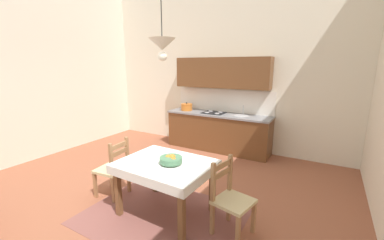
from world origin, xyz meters
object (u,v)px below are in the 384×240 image
Objects in this scene: pendant_lamp at (162,45)px; dining_chair_window_side at (231,199)px; kitchen_cabinetry at (219,115)px; fruit_bowl at (171,160)px; dining_chair_tv_side at (113,169)px; dining_table at (166,172)px.

dining_chair_window_side is at bearing 7.49° from pendant_lamp.
pendant_lamp is at bearing -80.30° from kitchen_cabinetry.
dining_chair_window_side reaches higher than fruit_bowl.
dining_chair_tv_side reaches higher than fruit_bowl.
kitchen_cabinetry is 2.70× the size of dining_chair_tv_side.
fruit_bowl is at bearing 42.03° from pendant_lamp.
kitchen_cabinetry reaches higher than dining_chair_tv_side.
dining_table is at bearing -176.35° from dining_chair_window_side.
pendant_lamp is (1.03, -0.04, 1.82)m from dining_chair_tv_side.
kitchen_cabinetry is at bearing 116.45° from dining_chair_window_side.
dining_chair_window_side is 3.10× the size of fruit_bowl.
kitchen_cabinetry is 3.23m from pendant_lamp.
pendant_lamp is at bearing -137.97° from fruit_bowl.
dining_table is at bearing -80.92° from kitchen_cabinetry.
dining_chair_tv_side is at bearing -177.70° from dining_chair_window_side.
dining_chair_tv_side is 1.15m from fruit_bowl.
pendant_lamp is at bearing -2.16° from dining_chair_tv_side.
pendant_lamp reaches higher than dining_chair_window_side.
pendant_lamp reaches higher than dining_table.
kitchen_cabinetry is at bearing 101.01° from fruit_bowl.
pendant_lamp is at bearing -172.51° from dining_chair_window_side.
dining_chair_tv_side is 1.00× the size of dining_chair_window_side.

